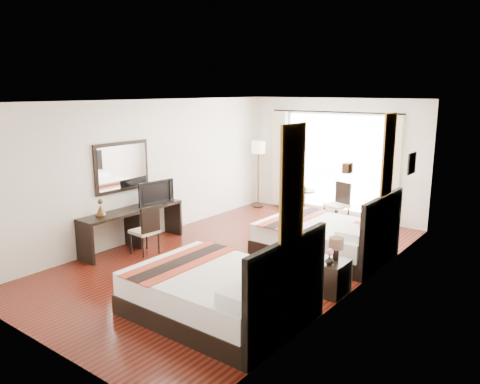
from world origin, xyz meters
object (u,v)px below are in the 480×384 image
Objects in this scene: side_table at (304,203)px; table_lamp at (336,245)px; console_desk at (133,228)px; bed_far at (327,238)px; television at (154,192)px; floor_lamp at (259,151)px; window_chair at (337,212)px; nightstand at (332,277)px; bed_near at (221,292)px; desk_chair at (145,239)px; fruit_bowl at (303,189)px; vase at (329,261)px.

table_lamp is at bearing -54.09° from side_table.
console_desk reaches higher than side_table.
bed_far reaches higher than television.
side_table is at bearing -1.95° from floor_lamp.
television is 4.11m from window_chair.
nightstand is at bearing -54.84° from side_table.
bed_near is 6.53× the size of table_lamp.
television is at bearing -21.28° from window_chair.
table_lamp is at bearing -166.74° from desk_chair.
desk_chair is at bearing -170.27° from table_lamp.
bed_far reaches higher than console_desk.
side_table is at bearing 55.42° from fruit_bowl.
console_desk reaches higher than vase.
console_desk is (-4.03, -0.48, -0.36)m from table_lamp.
bed_far is at bearing 121.33° from table_lamp.
table_lamp is 4.01m from television.
television is (-4.02, 0.31, 0.42)m from vase.
desk_chair reaches higher than vase.
vase is 0.14× the size of window_chair.
television reaches higher than vase.
fruit_bowl is at bearing 124.78° from vase.
television is at bearing -51.50° from desk_chair.
vase is (0.86, -1.62, 0.24)m from bed_far.
vase is 3.90m from window_chair.
nightstand is at bearing -168.04° from desk_chair.
console_desk is 3.45× the size of side_table.
fruit_bowl is at bearing 125.63° from nightstand.
fruit_bowl is at bearing -99.61° from desk_chair.
bed_near is at bearing 23.67° from window_chair.
bed_far is at bearing 36.35° from window_chair.
desk_chair is (0.47, -0.68, -0.71)m from television.
vase is 4.05m from television.
bed_near reaches higher than vase.
console_desk is at bearing -110.15° from side_table.
floor_lamp reaches higher than vase.
console_desk is 2.30× the size of window_chair.
bed_far is 16.21× the size of vase.
bed_far reaches higher than nightstand.
table_lamp is (0.01, 0.08, 0.49)m from nightstand.
table_lamp is 0.42× the size of television.
fruit_bowl is at bearing -84.80° from window_chair.
vase is (0.02, -0.24, -0.17)m from table_lamp.
desk_chair reaches higher than fruit_bowl.
bed_far is at bearing 89.48° from bed_near.
desk_chair is at bearing -84.58° from floor_lamp.
window_chair is at bearing 114.15° from vase.
bed_near is 3.59× the size of side_table.
bed_near reaches higher than window_chair.
bed_near is 4.99m from window_chair.
desk_chair is at bearing -143.45° from bed_far.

